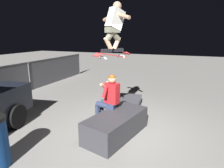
% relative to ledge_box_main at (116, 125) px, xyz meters
% --- Properties ---
extents(ground_plane, '(40.00, 40.00, 0.00)m').
position_rel_ledge_box_main_xyz_m(ground_plane, '(0.17, -0.08, -0.26)').
color(ground_plane, gray).
extents(ledge_box_main, '(1.81, 1.13, 0.53)m').
position_rel_ledge_box_main_xyz_m(ledge_box_main, '(0.00, 0.00, 0.00)').
color(ledge_box_main, '#38383D').
rests_on(ledge_box_main, ground).
extents(person_sitting_on_ledge, '(0.59, 0.79, 1.36)m').
position_rel_ledge_box_main_xyz_m(person_sitting_on_ledge, '(0.38, 0.36, 0.50)').
color(person_sitting_on_ledge, '#2D3856').
rests_on(person_sitting_on_ledge, ground).
extents(skateboard, '(0.99, 0.66, 0.16)m').
position_rel_ledge_box_main_xyz_m(skateboard, '(0.41, 0.26, 1.54)').
color(skateboard, '#B72D2D').
extents(skater_airborne, '(0.63, 0.82, 1.12)m').
position_rel_ledge_box_main_xyz_m(skater_airborne, '(0.46, 0.23, 2.23)').
color(skater_airborne, black).
extents(kicker_ramp, '(1.06, 1.05, 0.38)m').
position_rel_ledge_box_main_xyz_m(kicker_ramp, '(1.93, 0.39, -0.20)').
color(kicker_ramp, '#38383D').
rests_on(kicker_ramp, ground).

